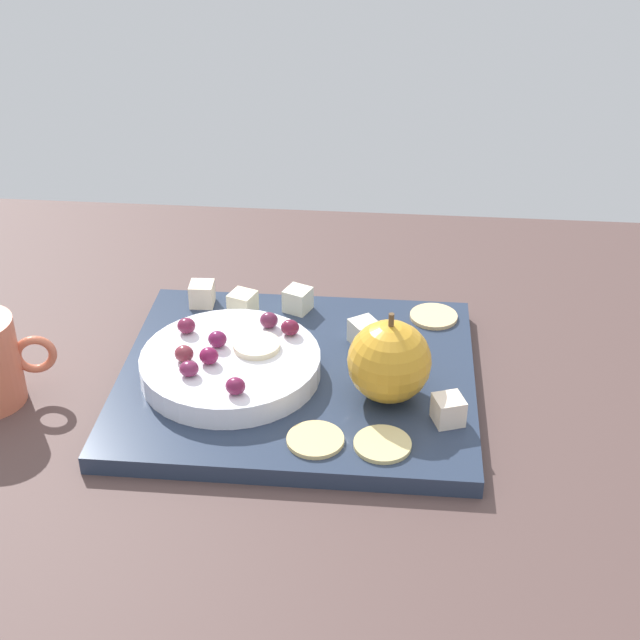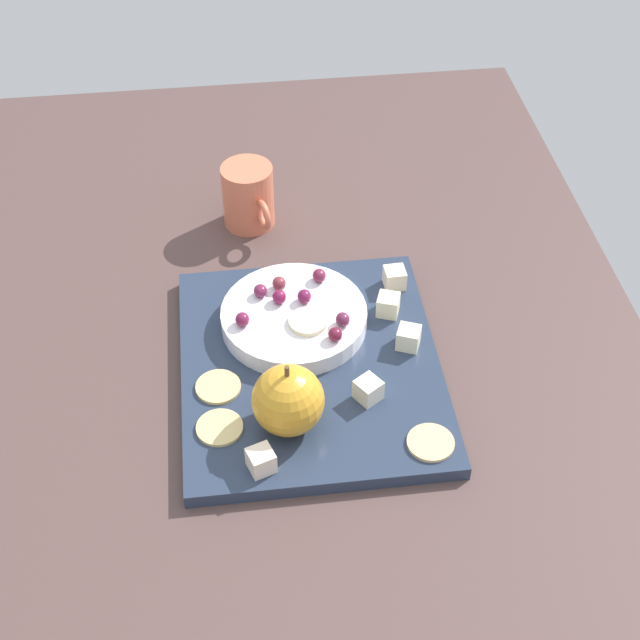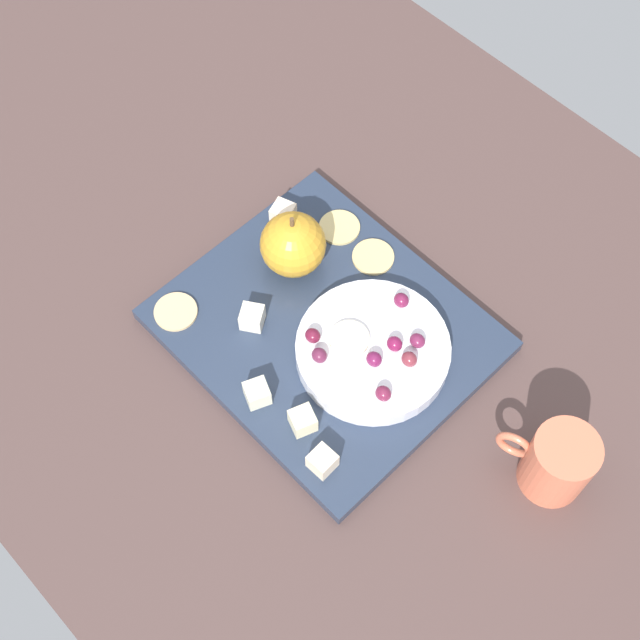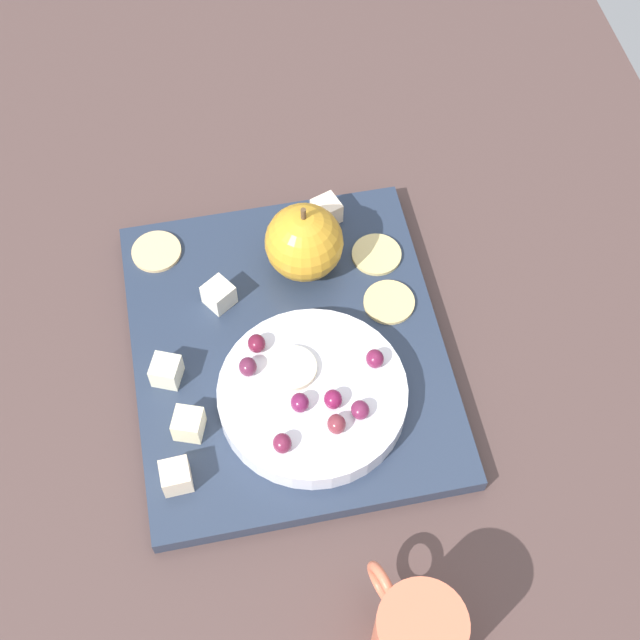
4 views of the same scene
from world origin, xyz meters
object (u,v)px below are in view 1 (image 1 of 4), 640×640
at_px(platter, 297,378).
at_px(grape_3, 269,320).
at_px(cracker_0, 382,444).
at_px(grape_6, 209,356).
at_px(cheese_cube_4, 202,294).
at_px(cracker_1, 434,316).
at_px(grape_0, 186,326).
at_px(grape_1, 217,339).
at_px(grape_7, 290,328).
at_px(cheese_cube_1, 243,304).
at_px(grape_5, 235,386).
at_px(cracker_2, 315,440).
at_px(apple_whole, 389,361).
at_px(serving_dish, 231,365).
at_px(apple_slice_0, 257,346).
at_px(cheese_cube_0, 298,300).
at_px(cheese_cube_3, 448,410).
at_px(cheese_cube_2, 364,332).
at_px(grape_2, 184,354).
at_px(grape_4, 189,369).

height_order(platter, grape_3, grape_3).
bearing_deg(cracker_0, grape_6, 154.35).
relative_size(cheese_cube_4, cracker_1, 0.50).
height_order(grape_0, grape_1, same).
height_order(grape_6, grape_7, same).
relative_size(cheese_cube_1, grape_5, 1.40).
distance_m(cracker_2, grape_1, 0.15).
distance_m(apple_whole, grape_7, 0.12).
distance_m(cheese_cube_4, grape_0, 0.10).
distance_m(serving_dish, apple_slice_0, 0.03).
relative_size(cheese_cube_0, cheese_cube_3, 1.00).
height_order(cheese_cube_0, grape_1, grape_1).
bearing_deg(cracker_2, grape_6, 143.78).
relative_size(cheese_cube_3, grape_5, 1.40).
relative_size(grape_0, grape_1, 1.00).
height_order(cheese_cube_0, grape_3, grape_3).
height_order(cracker_1, grape_5, grape_5).
bearing_deg(cracker_2, cheese_cube_2, 78.22).
distance_m(grape_2, grape_3, 0.10).
height_order(grape_2, grape_4, grape_2).
distance_m(cheese_cube_3, apple_slice_0, 0.19).
height_order(cheese_cube_4, cracker_1, cheese_cube_4).
distance_m(apple_whole, grape_0, 0.21).
relative_size(cracker_2, grape_0, 2.79).
bearing_deg(cheese_cube_3, cheese_cube_0, 130.42).
relative_size(grape_4, grape_6, 1.00).
bearing_deg(cheese_cube_2, cracker_0, -81.50).
xyz_separation_m(cheese_cube_2, cracker_2, (-0.03, -0.16, -0.01)).
relative_size(grape_1, grape_4, 1.00).
xyz_separation_m(cracker_1, apple_slice_0, (-0.17, -0.11, 0.02)).
relative_size(platter, grape_1, 18.92).
bearing_deg(grape_2, apple_whole, -2.11).
xyz_separation_m(cracker_2, grape_6, (-0.11, 0.08, 0.03)).
distance_m(grape_0, grape_4, 0.07).
bearing_deg(cheese_cube_3, grape_0, 160.45).
height_order(grape_0, grape_2, same).
bearing_deg(cracker_2, cracker_0, -0.95).
bearing_deg(serving_dish, grape_2, -161.81).
xyz_separation_m(cheese_cube_1, apple_slice_0, (0.03, -0.10, 0.01)).
bearing_deg(cheese_cube_0, cheese_cube_2, -38.61).
xyz_separation_m(grape_0, apple_slice_0, (0.07, -0.02, -0.00)).
xyz_separation_m(platter, grape_2, (-0.10, -0.03, 0.04)).
distance_m(apple_whole, cracker_2, 0.10).
bearing_deg(apple_whole, grape_5, -163.39).
xyz_separation_m(grape_3, grape_5, (-0.01, -0.11, -0.00)).
distance_m(serving_dish, cheese_cube_2, 0.14).
bearing_deg(grape_7, grape_2, -149.44).
height_order(cracker_0, grape_0, grape_0).
distance_m(grape_2, grape_5, 0.07).
relative_size(serving_dish, grape_2, 9.55).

